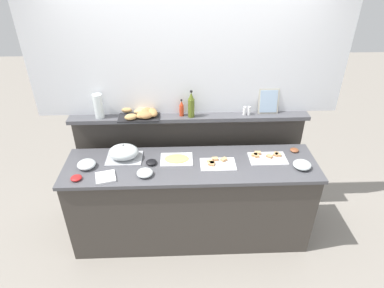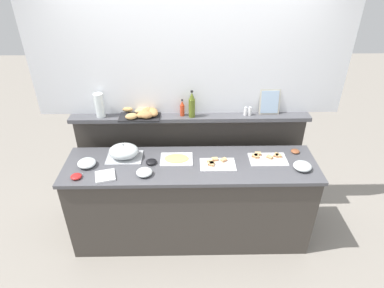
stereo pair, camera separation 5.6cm
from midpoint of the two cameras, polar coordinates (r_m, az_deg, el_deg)
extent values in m
plane|color=gray|center=(4.17, 0.09, -9.19)|extent=(12.00, 12.00, 0.00)
cube|color=#3D3833|center=(3.43, 0.30, -10.10)|extent=(2.35, 0.58, 0.90)
cube|color=#4C4C51|center=(3.13, 0.32, -3.73)|extent=(2.39, 0.62, 0.03)
cube|color=#3D3833|center=(3.72, 0.14, -3.34)|extent=(2.41, 0.08, 1.20)
cube|color=#4C4C51|center=(3.35, 0.17, 4.83)|extent=(2.41, 0.22, 0.04)
cube|color=white|center=(3.16, 0.16, 16.81)|extent=(3.01, 0.08, 1.36)
cube|color=white|center=(3.26, 13.43, -2.60)|extent=(0.36, 0.22, 0.01)
cube|color=tan|center=(3.26, 11.19, -2.11)|extent=(0.06, 0.05, 0.01)
cube|color=#B24738|center=(3.26, 11.20, -1.99)|extent=(0.06, 0.05, 0.01)
cube|color=tan|center=(3.25, 11.22, -1.87)|extent=(0.06, 0.05, 0.01)
cube|color=tan|center=(3.30, 11.77, -1.78)|extent=(0.06, 0.04, 0.01)
cube|color=#B24738|center=(3.29, 11.78, -1.66)|extent=(0.06, 0.04, 0.01)
cube|color=tan|center=(3.29, 11.80, -1.54)|extent=(0.06, 0.04, 0.01)
cube|color=tan|center=(3.32, 14.77, -1.98)|extent=(0.06, 0.07, 0.01)
cube|color=#B24738|center=(3.31, 14.79, -1.86)|extent=(0.06, 0.07, 0.01)
cube|color=tan|center=(3.31, 14.81, -1.75)|extent=(0.06, 0.07, 0.01)
cube|color=tan|center=(3.31, 15.12, -2.09)|extent=(0.06, 0.04, 0.01)
cube|color=#B24738|center=(3.31, 15.14, -1.97)|extent=(0.06, 0.04, 0.01)
cube|color=tan|center=(3.30, 15.16, -1.86)|extent=(0.06, 0.04, 0.01)
cube|color=tan|center=(3.26, 11.53, -2.19)|extent=(0.05, 0.06, 0.01)
cube|color=#B24738|center=(3.25, 11.54, -2.07)|extent=(0.05, 0.06, 0.01)
cube|color=tan|center=(3.25, 11.56, -1.96)|extent=(0.05, 0.06, 0.01)
cube|color=tan|center=(3.27, 13.68, -2.31)|extent=(0.07, 0.07, 0.01)
cube|color=#B24738|center=(3.27, 13.70, -2.19)|extent=(0.07, 0.07, 0.01)
cube|color=tan|center=(3.27, 13.72, -2.07)|extent=(0.07, 0.07, 0.01)
cube|color=white|center=(3.12, 4.96, -3.56)|extent=(0.33, 0.21, 0.01)
cube|color=tan|center=(3.12, 3.69, -3.26)|extent=(0.06, 0.07, 0.01)
cube|color=#D1664C|center=(3.11, 3.69, -3.14)|extent=(0.06, 0.07, 0.01)
cube|color=tan|center=(3.11, 3.70, -3.01)|extent=(0.06, 0.07, 0.01)
cube|color=tan|center=(3.10, 3.76, -3.51)|extent=(0.06, 0.04, 0.01)
cube|color=#D1664C|center=(3.09, 3.77, -3.39)|extent=(0.06, 0.04, 0.01)
cube|color=tan|center=(3.09, 3.77, -3.26)|extent=(0.06, 0.04, 0.01)
cube|color=tan|center=(3.16, 5.99, -2.86)|extent=(0.07, 0.06, 0.01)
cube|color=#D1664C|center=(3.15, 6.00, -2.74)|extent=(0.07, 0.06, 0.01)
cube|color=tan|center=(3.15, 6.01, -2.62)|extent=(0.07, 0.06, 0.01)
cube|color=tan|center=(3.16, 4.46, -2.77)|extent=(0.06, 0.05, 0.01)
cube|color=#D1664C|center=(3.15, 4.46, -2.65)|extent=(0.06, 0.05, 0.01)
cube|color=tan|center=(3.15, 4.47, -2.53)|extent=(0.06, 0.05, 0.01)
cube|color=tan|center=(3.09, 3.98, -3.59)|extent=(0.05, 0.07, 0.01)
cube|color=#D1664C|center=(3.09, 3.98, -3.47)|extent=(0.05, 0.07, 0.01)
cube|color=tan|center=(3.08, 3.99, -3.34)|extent=(0.05, 0.07, 0.01)
cube|color=white|center=(3.18, -2.17, -2.64)|extent=(0.31, 0.22, 0.01)
ellipsoid|color=#E5C666|center=(3.17, -2.17, -2.48)|extent=(0.23, 0.15, 0.01)
cube|color=#B7BABF|center=(3.26, -11.05, -2.32)|extent=(0.34, 0.24, 0.01)
ellipsoid|color=silver|center=(3.22, -11.18, -1.23)|extent=(0.28, 0.23, 0.14)
sphere|color=#B7BABF|center=(3.18, -11.32, -0.04)|extent=(0.02, 0.02, 0.02)
ellipsoid|color=silver|center=(3.00, -7.69, -4.84)|extent=(0.15, 0.15, 0.06)
ellipsoid|color=white|center=(3.00, -7.68, -5.00)|extent=(0.11, 0.11, 0.03)
ellipsoid|color=silver|center=(3.21, 18.96, -3.62)|extent=(0.17, 0.17, 0.07)
ellipsoid|color=#599959|center=(3.22, 18.93, -3.80)|extent=(0.13, 0.13, 0.04)
ellipsoid|color=silver|center=(3.22, -17.21, -3.15)|extent=(0.17, 0.17, 0.07)
ellipsoid|color=#F28C4C|center=(3.23, -17.17, -3.33)|extent=(0.13, 0.13, 0.04)
ellipsoid|color=black|center=(3.14, -6.53, -3.06)|extent=(0.10, 0.10, 0.04)
ellipsoid|color=brown|center=(3.44, 17.81, -1.20)|extent=(0.08, 0.08, 0.03)
ellipsoid|color=red|center=(3.10, -18.84, -5.31)|extent=(0.10, 0.10, 0.03)
cube|color=white|center=(3.05, -14.20, -5.38)|extent=(0.21, 0.21, 0.02)
cylinder|color=red|center=(3.30, -1.20, 5.83)|extent=(0.04, 0.04, 0.12)
cone|color=red|center=(3.26, -1.22, 7.09)|extent=(0.04, 0.04, 0.04)
cylinder|color=black|center=(3.25, -1.22, 7.58)|extent=(0.02, 0.02, 0.02)
cylinder|color=#56661E|center=(3.26, 0.47, 6.21)|extent=(0.06, 0.06, 0.19)
cone|color=#56661E|center=(3.20, 0.48, 8.31)|extent=(0.05, 0.05, 0.07)
cylinder|color=black|center=(3.18, 0.48, 9.04)|extent=(0.03, 0.03, 0.02)
cylinder|color=white|center=(3.36, 9.66, 5.48)|extent=(0.03, 0.03, 0.08)
cylinder|color=#B7BABF|center=(3.34, 9.73, 6.15)|extent=(0.03, 0.03, 0.01)
cylinder|color=white|center=(3.36, 10.40, 5.48)|extent=(0.03, 0.03, 0.08)
cylinder|color=#B7BABF|center=(3.35, 10.47, 6.14)|extent=(0.03, 0.03, 0.01)
cube|color=black|center=(3.34, -8.46, 4.90)|extent=(0.40, 0.26, 0.02)
ellipsoid|color=tan|center=(3.42, -10.62, 6.00)|extent=(0.14, 0.12, 0.06)
ellipsoid|color=#B7844C|center=(3.30, -6.23, 5.48)|extent=(0.13, 0.17, 0.07)
ellipsoid|color=tan|center=(3.26, -9.89, 4.74)|extent=(0.14, 0.11, 0.06)
ellipsoid|color=#B7844C|center=(3.27, -8.12, 5.07)|extent=(0.14, 0.14, 0.06)
ellipsoid|color=#AD7A47|center=(3.32, -7.33, 5.56)|extent=(0.15, 0.18, 0.07)
ellipsoid|color=tan|center=(3.35, -8.04, 5.67)|extent=(0.16, 0.10, 0.06)
ellipsoid|color=#AD7A47|center=(3.25, -7.27, 4.98)|extent=(0.15, 0.13, 0.06)
cube|color=#B2AD9E|center=(3.41, 13.69, 7.06)|extent=(0.20, 0.06, 0.25)
cube|color=#99B2CC|center=(3.40, 13.73, 7.03)|extent=(0.17, 0.05, 0.22)
cylinder|color=silver|center=(3.36, -15.18, 6.46)|extent=(0.09, 0.09, 0.24)
camera|label=1|loc=(0.03, -89.48, 0.32)|focal=30.96mm
camera|label=2|loc=(0.03, 90.52, -0.32)|focal=30.96mm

